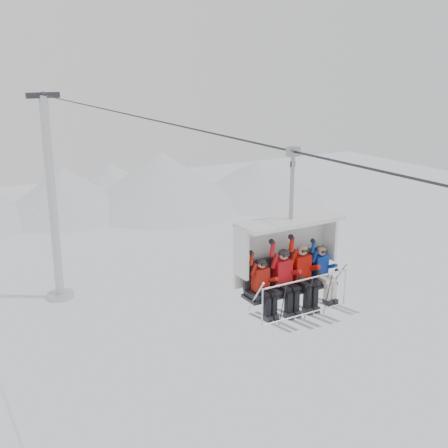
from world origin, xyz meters
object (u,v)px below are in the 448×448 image
skier_far_left (263,286)px  skier_far_right (323,272)px  chairlift_carrier (286,253)px  skier_center_right (303,273)px  skier_center_left (285,278)px  lift_tower_right (53,215)px

skier_far_left → skier_far_right: size_ratio=1.00×
chairlift_carrier → skier_center_right: size_ratio=2.26×
skier_center_left → skier_center_right: (0.57, 0.00, 0.01)m
chairlift_carrier → skier_center_left: size_ratio=2.30×
chairlift_carrier → skier_far_right: chairlift_carrier is taller
chairlift_carrier → skier_center_left: bearing=-129.6°
lift_tower_right → skier_far_left: (-0.89, -25.42, 4.40)m
skier_far_left → skier_center_left: 0.64m
chairlift_carrier → skier_center_left: chairlift_carrier is taller
lift_tower_right → skier_far_left: 25.81m
lift_tower_right → skier_far_left: lift_tower_right is taller
skier_center_right → lift_tower_right: bearing=90.7°
skier_far_right → chairlift_carrier: bearing=160.7°
skier_far_left → chairlift_carrier: bearing=20.2°
skier_center_left → skier_far_right: (1.19, -0.02, -0.06)m
chairlift_carrier → skier_far_left: bearing=-159.8°
chairlift_carrier → skier_far_right: bearing=-19.3°
lift_tower_right → skier_center_right: size_ratio=7.65×
lift_tower_right → skier_far_right: (0.94, -25.42, 4.40)m
skier_far_left → skier_far_right: skier_far_left is taller
chairlift_carrier → skier_far_left: 1.11m
skier_far_right → lift_tower_right: bearing=92.1°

